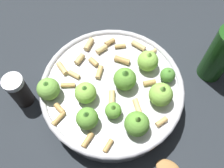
{
  "coord_description": "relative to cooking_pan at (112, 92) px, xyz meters",
  "views": [
    {
      "loc": [
        -0.21,
        0.11,
        0.52
      ],
      "look_at": [
        0.0,
        0.0,
        0.08
      ],
      "focal_mm": 39.15,
      "sensor_mm": 36.0,
      "label": 1
    }
  ],
  "objects": [
    {
      "name": "pepper_shaker",
      "position": [
        0.09,
        0.18,
        0.0
      ],
      "size": [
        0.04,
        0.04,
        0.09
      ],
      "color": "black",
      "rests_on": "ground"
    },
    {
      "name": "cooking_pan",
      "position": [
        0.0,
        0.0,
        0.0
      ],
      "size": [
        0.31,
        0.31,
        0.13
      ],
      "color": "#B7B7BC",
      "rests_on": "ground"
    },
    {
      "name": "olive_oil_bottle",
      "position": [
        -0.04,
        -0.25,
        0.04
      ],
      "size": [
        0.06,
        0.06,
        0.2
      ],
      "color": "#1E4C19",
      "rests_on": "ground"
    },
    {
      "name": "ground_plane",
      "position": [
        0.0,
        -0.0,
        -0.04
      ],
      "size": [
        2.4,
        2.4,
        0.0
      ],
      "primitive_type": "plane",
      "color": "#23282D"
    }
  ]
}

